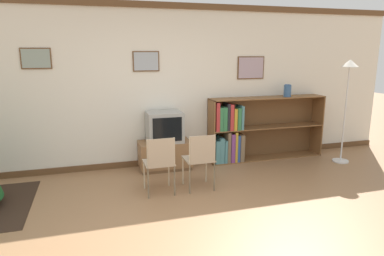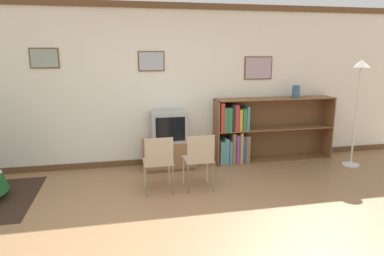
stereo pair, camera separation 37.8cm
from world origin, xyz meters
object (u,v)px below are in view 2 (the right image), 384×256
(television, at_px, (169,126))
(bookshelf, at_px, (251,132))
(vase, at_px, (296,91))
(tv_console, at_px, (169,154))
(standing_lamp, at_px, (359,86))
(folding_chair_right, at_px, (200,158))
(folding_chair_left, at_px, (159,161))

(television, xyz_separation_m, bookshelf, (1.47, 0.07, -0.18))
(bookshelf, bearing_deg, vase, -3.39)
(tv_console, height_order, standing_lamp, standing_lamp)
(folding_chair_right, bearing_deg, standing_lamp, 10.10)
(tv_console, distance_m, folding_chair_right, 1.10)
(standing_lamp, bearing_deg, folding_chair_left, -171.59)
(folding_chair_left, height_order, standing_lamp, standing_lamp)
(folding_chair_left, xyz_separation_m, vase, (2.55, 1.05, 0.77))
(folding_chair_right, bearing_deg, tv_console, 105.57)
(bookshelf, relative_size, vase, 9.83)
(television, relative_size, folding_chair_right, 0.70)
(bookshelf, relative_size, standing_lamp, 1.20)
(television, height_order, folding_chair_left, television)
(standing_lamp, bearing_deg, folding_chair_right, -169.90)
(folding_chair_right, distance_m, standing_lamp, 2.99)
(folding_chair_left, bearing_deg, vase, 22.29)
(tv_console, xyz_separation_m, vase, (2.27, 0.02, 1.01))
(television, distance_m, vase, 2.33)
(tv_console, xyz_separation_m, folding_chair_right, (0.29, -1.03, 0.24))
(tv_console, distance_m, bookshelf, 1.50)
(tv_console, distance_m, folding_chair_left, 1.10)
(folding_chair_right, relative_size, vase, 3.73)
(folding_chair_right, distance_m, vase, 2.37)
(folding_chair_left, distance_m, bookshelf, 2.07)
(vase, bearing_deg, standing_lamp, -33.59)
(television, height_order, bookshelf, bookshelf)
(television, xyz_separation_m, vase, (2.27, 0.02, 0.52))
(bookshelf, xyz_separation_m, standing_lamp, (1.62, -0.59, 0.84))
(folding_chair_left, relative_size, folding_chair_right, 1.00)
(folding_chair_right, bearing_deg, bookshelf, 42.69)
(folding_chair_right, xyz_separation_m, bookshelf, (1.19, 1.09, 0.06))
(vase, bearing_deg, television, -179.52)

